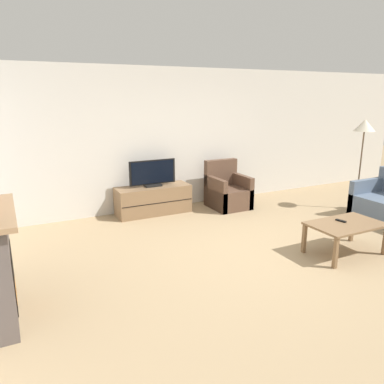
{
  "coord_description": "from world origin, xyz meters",
  "views": [
    {
      "loc": [
        -3.18,
        -3.99,
        2.18
      ],
      "look_at": [
        -0.87,
        0.59,
        0.85
      ],
      "focal_mm": 35.0,
      "sensor_mm": 36.0,
      "label": 1
    }
  ],
  "objects_px": {
    "tv": "(153,174)",
    "coffee_table": "(346,227)",
    "armchair": "(227,192)",
    "remote": "(341,221)",
    "floor_lamp": "(364,130)",
    "tv_stand": "(153,200)"
  },
  "relations": [
    {
      "from": "tv_stand",
      "to": "tv",
      "type": "height_order",
      "value": "tv"
    },
    {
      "from": "tv",
      "to": "armchair",
      "type": "height_order",
      "value": "tv"
    },
    {
      "from": "coffee_table",
      "to": "remote",
      "type": "height_order",
      "value": "remote"
    },
    {
      "from": "tv",
      "to": "floor_lamp",
      "type": "bearing_deg",
      "value": -22.69
    },
    {
      "from": "tv",
      "to": "armchair",
      "type": "relative_size",
      "value": 0.97
    },
    {
      "from": "armchair",
      "to": "tv_stand",
      "type": "bearing_deg",
      "value": 169.72
    },
    {
      "from": "coffee_table",
      "to": "armchair",
      "type": "bearing_deg",
      "value": 95.4
    },
    {
      "from": "tv",
      "to": "coffee_table",
      "type": "relative_size",
      "value": 0.86
    },
    {
      "from": "tv",
      "to": "floor_lamp",
      "type": "distance_m",
      "value": 4.06
    },
    {
      "from": "tv",
      "to": "coffee_table",
      "type": "xyz_separation_m",
      "value": [
        1.73,
        -2.96,
        -0.36
      ]
    },
    {
      "from": "armchair",
      "to": "remote",
      "type": "xyz_separation_m",
      "value": [
        0.25,
        -2.61,
        0.16
      ]
    },
    {
      "from": "coffee_table",
      "to": "remote",
      "type": "relative_size",
      "value": 6.7
    },
    {
      "from": "tv_stand",
      "to": "remote",
      "type": "distance_m",
      "value": 3.36
    },
    {
      "from": "tv",
      "to": "remote",
      "type": "height_order",
      "value": "tv"
    },
    {
      "from": "tv_stand",
      "to": "coffee_table",
      "type": "distance_m",
      "value": 3.44
    },
    {
      "from": "floor_lamp",
      "to": "coffee_table",
      "type": "bearing_deg",
      "value": -143.63
    },
    {
      "from": "armchair",
      "to": "tv",
      "type": "bearing_deg",
      "value": 169.8
    },
    {
      "from": "remote",
      "to": "floor_lamp",
      "type": "distance_m",
      "value": 2.6
    },
    {
      "from": "remote",
      "to": "tv_stand",
      "type": "bearing_deg",
      "value": 107.95
    },
    {
      "from": "remote",
      "to": "floor_lamp",
      "type": "height_order",
      "value": "floor_lamp"
    },
    {
      "from": "tv",
      "to": "coffee_table",
      "type": "distance_m",
      "value": 3.45
    },
    {
      "from": "tv_stand",
      "to": "remote",
      "type": "bearing_deg",
      "value": -59.11
    }
  ]
}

